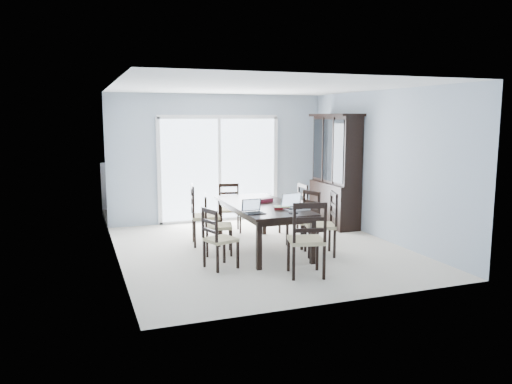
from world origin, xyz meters
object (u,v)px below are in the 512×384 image
Objects in this scene: china_hutch at (335,172)px; hot_tub at (181,191)px; laptop_silver at (296,206)px; chair_right_mid at (307,212)px; chair_right_far at (297,204)px; chair_left_near at (216,232)px; chair_left_far at (200,208)px; game_box at (265,200)px; chair_right_near at (326,217)px; chair_end_near at (308,231)px; chair_left_mid at (213,218)px; dining_table at (262,209)px; laptop_dark at (254,210)px; cell_phone at (294,213)px; chair_end_far at (229,202)px.

hot_tub is (-2.62, 2.26, -0.56)m from china_hutch.
chair_right_mid is at bearing 44.83° from laptop_silver.
laptop_silver is (-0.68, -1.43, 0.24)m from chair_right_far.
chair_right_far reaches higher than chair_left_near.
chair_left_far is 1.11m from game_box.
chair_right_near is 1.20m from chair_end_near.
chair_left_mid is at bearing 14.82° from chair_left_far.
dining_table is at bearing 109.67° from chair_left_near.
chair_left_mid reaches higher than laptop_silver.
chair_right_mid reaches higher than game_box.
chair_right_near is at bearing -122.35° from china_hutch.
china_hutch is at bearing 37.73° from laptop_dark.
chair_left_mid is 0.62m from chair_left_far.
laptop_dark is at bearing 44.48° from chair_left_mid.
chair_right_far reaches higher than cell_phone.
laptop_dark is (0.60, 0.05, 0.26)m from chair_left_near.
laptop_silver is at bearing 155.37° from chair_right_far.
chair_right_mid is (1.68, -0.64, -0.07)m from chair_left_far.
chair_end_near is at bearing 137.19° from chair_right_mid.
chair_left_mid is 3.49m from hot_tub.
chair_left_far is 0.99× the size of chair_end_near.
chair_right_far reaches higher than chair_right_mid.
dining_table is 0.82m from chair_left_mid.
laptop_dark is at bearing 138.19° from chair_right_far.
chair_left_far is at bearing 108.55° from laptop_dark.
chair_right_mid is (0.81, 0.02, -0.12)m from dining_table.
chair_end_far reaches higher than laptop_dark.
china_hutch reaches higher than chair_left_mid.
cell_phone is 0.06× the size of hot_tub.
chair_right_near is at bearing 19.58° from cell_phone.
chair_right_mid is at bearing 51.85° from cell_phone.
chair_end_far is at bearing 140.62° from chair_left_near.
chair_left_far is 2.39m from chair_end_near.
cell_phone is at bearing 129.04° from chair_right_near.
chair_right_near is 2.31m from chair_end_far.
chair_end_near is at bearing 34.89° from chair_left_near.
chair_end_far is 2.18m from laptop_silver.
dining_table is 0.82m from chair_right_mid.
chair_right_far is at bearing 82.48° from chair_end_near.
laptop_dark is 0.70m from laptop_silver.
china_hutch reaches higher than laptop_dark.
laptop_silver is (1.18, -1.29, 0.18)m from chair_left_far.
chair_end_near is 3.05m from chair_end_far.
chair_left_mid reaches higher than dining_table.
china_hutch is at bearing 105.87° from chair_left_near.
laptop_dark reaches higher than game_box.
cell_phone is (-0.85, -1.70, 0.19)m from chair_right_far.
chair_left_mid is at bearing -93.45° from hot_tub.
chair_right_near is (0.84, -0.62, -0.07)m from dining_table.
chair_right_far is at bearing -30.98° from chair_right_mid.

